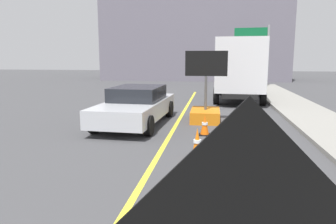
{
  "coord_description": "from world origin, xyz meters",
  "views": [
    {
      "loc": [
        1.39,
        1.25,
        2.47
      ],
      "look_at": [
        0.6,
        6.58,
        1.54
      ],
      "focal_mm": 34.3,
      "sensor_mm": 36.0,
      "label": 1
    }
  ],
  "objects_px": {
    "traffic_cone_mid_lane": "(206,192)",
    "traffic_cone_far_lane": "(197,143)",
    "box_truck": "(240,68)",
    "highway_guide_sign": "(258,45)",
    "arrow_board_trailer": "(205,109)",
    "traffic_cone_curbside": "(205,125)",
    "pickup_car": "(137,105)"
  },
  "relations": [
    {
      "from": "highway_guide_sign",
      "to": "box_truck",
      "type": "bearing_deg",
      "value": -103.08
    },
    {
      "from": "box_truck",
      "to": "traffic_cone_curbside",
      "type": "bearing_deg",
      "value": -100.92
    },
    {
      "from": "highway_guide_sign",
      "to": "traffic_cone_curbside",
      "type": "relative_size",
      "value": 7.62
    },
    {
      "from": "arrow_board_trailer",
      "to": "pickup_car",
      "type": "distance_m",
      "value": 2.68
    },
    {
      "from": "traffic_cone_far_lane",
      "to": "highway_guide_sign",
      "type": "bearing_deg",
      "value": 79.17
    },
    {
      "from": "traffic_cone_mid_lane",
      "to": "traffic_cone_far_lane",
      "type": "distance_m",
      "value": 2.67
    },
    {
      "from": "box_truck",
      "to": "highway_guide_sign",
      "type": "height_order",
      "value": "highway_guide_sign"
    },
    {
      "from": "arrow_board_trailer",
      "to": "highway_guide_sign",
      "type": "height_order",
      "value": "highway_guide_sign"
    },
    {
      "from": "arrow_board_trailer",
      "to": "pickup_car",
      "type": "relative_size",
      "value": 0.52
    },
    {
      "from": "box_truck",
      "to": "pickup_car",
      "type": "height_order",
      "value": "box_truck"
    },
    {
      "from": "highway_guide_sign",
      "to": "traffic_cone_mid_lane",
      "type": "xyz_separation_m",
      "value": [
        -3.46,
        -22.29,
        -3.13
      ]
    },
    {
      "from": "arrow_board_trailer",
      "to": "traffic_cone_far_lane",
      "type": "distance_m",
      "value": 4.76
    },
    {
      "from": "highway_guide_sign",
      "to": "traffic_cone_far_lane",
      "type": "relative_size",
      "value": 6.47
    },
    {
      "from": "box_truck",
      "to": "pickup_car",
      "type": "bearing_deg",
      "value": -120.48
    },
    {
      "from": "arrow_board_trailer",
      "to": "box_truck",
      "type": "distance_m",
      "value": 6.68
    },
    {
      "from": "highway_guide_sign",
      "to": "traffic_cone_curbside",
      "type": "xyz_separation_m",
      "value": [
        -3.66,
        -17.2,
        -3.1
      ]
    },
    {
      "from": "box_truck",
      "to": "traffic_cone_mid_lane",
      "type": "bearing_deg",
      "value": -96.09
    },
    {
      "from": "arrow_board_trailer",
      "to": "pickup_car",
      "type": "bearing_deg",
      "value": -160.38
    },
    {
      "from": "pickup_car",
      "to": "traffic_cone_mid_lane",
      "type": "relative_size",
      "value": 8.66
    },
    {
      "from": "highway_guide_sign",
      "to": "arrow_board_trailer",
      "type": "bearing_deg",
      "value": -104.01
    },
    {
      "from": "box_truck",
      "to": "highway_guide_sign",
      "type": "bearing_deg",
      "value": 76.92
    },
    {
      "from": "traffic_cone_mid_lane",
      "to": "traffic_cone_far_lane",
      "type": "xyz_separation_m",
      "value": [
        -0.3,
        2.65,
        0.09
      ]
    },
    {
      "from": "traffic_cone_far_lane",
      "to": "traffic_cone_curbside",
      "type": "distance_m",
      "value": 2.45
    },
    {
      "from": "traffic_cone_curbside",
      "to": "highway_guide_sign",
      "type": "bearing_deg",
      "value": 78.0
    },
    {
      "from": "box_truck",
      "to": "traffic_cone_far_lane",
      "type": "xyz_separation_m",
      "value": [
        -1.77,
        -11.06,
        -1.46
      ]
    },
    {
      "from": "traffic_cone_curbside",
      "to": "box_truck",
      "type": "bearing_deg",
      "value": 79.08
    },
    {
      "from": "box_truck",
      "to": "highway_guide_sign",
      "type": "distance_m",
      "value": 8.95
    },
    {
      "from": "arrow_board_trailer",
      "to": "traffic_cone_mid_lane",
      "type": "xyz_separation_m",
      "value": [
        0.26,
        -7.41,
        -0.19
      ]
    },
    {
      "from": "highway_guide_sign",
      "to": "traffic_cone_curbside",
      "type": "distance_m",
      "value": 17.85
    },
    {
      "from": "pickup_car",
      "to": "traffic_cone_mid_lane",
      "type": "xyz_separation_m",
      "value": [
        2.78,
        -6.51,
        -0.41
      ]
    },
    {
      "from": "box_truck",
      "to": "traffic_cone_curbside",
      "type": "height_order",
      "value": "box_truck"
    },
    {
      "from": "highway_guide_sign",
      "to": "traffic_cone_mid_lane",
      "type": "distance_m",
      "value": 22.78
    }
  ]
}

